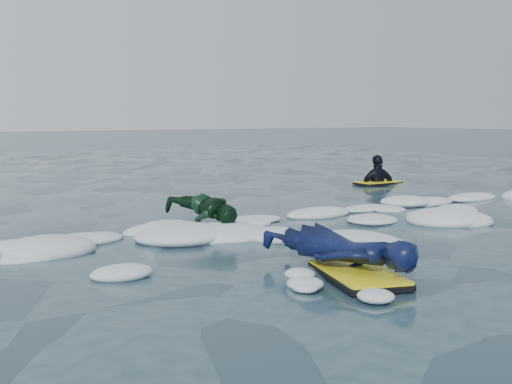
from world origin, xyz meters
TOP-DOWN VIEW (x-y plane):
  - ground at (0.00, 0.00)m, footprint 120.00×120.00m
  - foam_band at (0.00, 1.03)m, footprint 12.00×3.10m
  - prone_woman_unit at (-0.68, -1.20)m, footprint 0.90×1.72m
  - prone_child_unit at (-0.62, 1.50)m, footprint 0.79×1.28m
  - waiting_rider_unit at (5.14, 4.41)m, footprint 1.00×0.58m

SIDE VIEW (x-z plane):
  - waiting_rider_unit at x=5.14m, z-range -0.84..0.66m
  - ground at x=0.00m, z-range 0.00..0.00m
  - foam_band at x=0.00m, z-range -0.15..0.15m
  - prone_woman_unit at x=-0.68m, z-range 0.01..0.43m
  - prone_child_unit at x=-0.62m, z-range 0.00..0.48m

